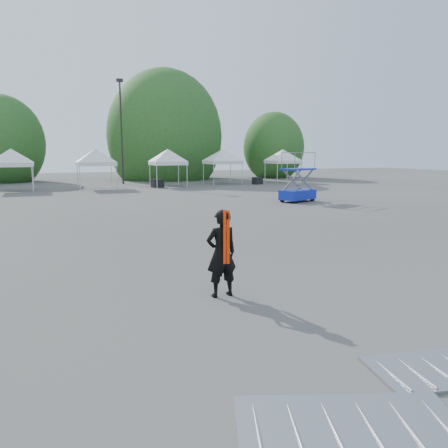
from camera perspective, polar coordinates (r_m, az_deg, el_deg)
name	(u,v)px	position (r m, az deg, el deg)	size (l,w,h in m)	color
ground	(205,267)	(11.73, -2.56, -5.61)	(120.00, 120.00, 0.00)	#474442
light_pole_east	(121,126)	(43.30, -13.28, 12.38)	(0.60, 0.25, 9.80)	black
tree_mid_w	(1,144)	(50.88, -27.14, 9.34)	(4.16, 4.16, 6.33)	#382314
tree_mid_e	(165,136)	(51.34, -7.72, 11.27)	(5.12, 5.12, 7.79)	#382314
tree_far_e	(274,147)	(54.21, 6.49, 9.90)	(3.84, 3.84, 5.84)	#382314
tent_d	(11,152)	(38.16, -26.08, 8.44)	(4.39, 4.39, 3.88)	silver
tent_e	(95,152)	(38.22, -16.45, 9.00)	(4.33, 4.33, 3.88)	silver
tent_f	(168,152)	(39.31, -7.37, 9.30)	(4.08, 4.08, 3.88)	silver
tent_g	(222,152)	(42.62, -0.21, 9.37)	(4.39, 4.39, 3.88)	silver
tent_h	(283,152)	(45.12, 7.69, 9.29)	(4.00, 4.00, 3.88)	silver
man	(221,253)	(9.16, -0.34, -3.85)	(0.71, 0.49, 1.86)	black
scissor_lift	(298,177)	(27.42, 9.65, 6.08)	(2.62, 1.98, 3.04)	#0C289C
barrier_left	(350,426)	(5.48, 16.17, -24.04)	(2.80, 2.04, 0.08)	#919398
barrier_mid	(448,368)	(7.17, 27.19, -16.41)	(2.33, 1.48, 0.07)	#919398
crate_mid	(158,183)	(38.64, -8.68, 5.28)	(0.95, 0.74, 0.74)	black
crate_east	(257,181)	(42.27, 4.38, 5.65)	(0.86, 0.67, 0.67)	black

